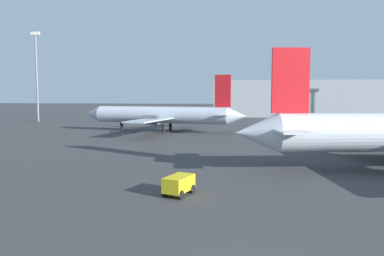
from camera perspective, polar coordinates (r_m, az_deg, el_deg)
airplane_on_taxiway at (r=67.79m, az=-4.71°, el=2.06°), size 32.35×28.07×10.38m
baggage_cart at (r=24.76m, az=-2.09°, el=-8.77°), size 2.00×2.68×1.30m
light_mast_left at (r=103.94m, az=-23.20°, el=8.07°), size 2.40×0.50×23.20m
terminal_building at (r=128.78m, az=17.61°, el=4.41°), size 60.81×25.79×11.56m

